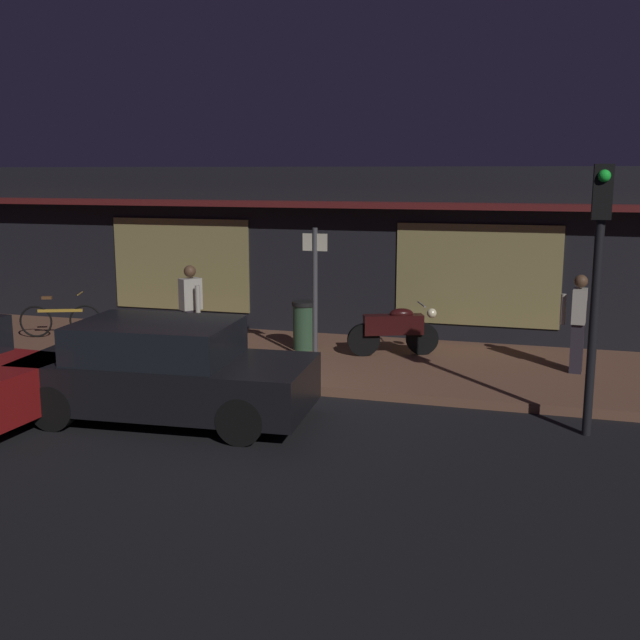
# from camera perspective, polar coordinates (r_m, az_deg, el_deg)

# --- Properties ---
(ground_plane) EXTENTS (60.00, 60.00, 0.00)m
(ground_plane) POSITION_cam_1_polar(r_m,az_deg,el_deg) (11.78, -6.75, -6.48)
(ground_plane) COLOR black
(sidewalk_slab) EXTENTS (18.00, 4.00, 0.15)m
(sidewalk_slab) POSITION_cam_1_polar(r_m,az_deg,el_deg) (14.46, -2.13, -2.82)
(sidewalk_slab) COLOR brown
(sidewalk_slab) RESTS_ON ground_plane
(storefront_building) EXTENTS (18.00, 3.30, 3.60)m
(storefront_building) POSITION_cam_1_polar(r_m,az_deg,el_deg) (17.38, 1.36, 5.29)
(storefront_building) COLOR black
(storefront_building) RESTS_ON ground_plane
(motorcycle) EXTENTS (1.62, 0.83, 0.97)m
(motorcycle) POSITION_cam_1_polar(r_m,az_deg,el_deg) (14.32, 5.55, -0.65)
(motorcycle) COLOR black
(motorcycle) RESTS_ON sidewalk_slab
(bicycle_parked) EXTENTS (1.57, 0.66, 0.91)m
(bicycle_parked) POSITION_cam_1_polar(r_m,az_deg,el_deg) (16.74, -18.60, 0.02)
(bicycle_parked) COLOR black
(bicycle_parked) RESTS_ON sidewalk_slab
(person_photographer) EXTENTS (0.55, 0.44, 1.67)m
(person_photographer) POSITION_cam_1_polar(r_m,az_deg,el_deg) (14.44, -9.50, 0.88)
(person_photographer) COLOR #28232D
(person_photographer) RESTS_ON sidewalk_slab
(person_bystander) EXTENTS (0.62, 0.40, 1.67)m
(person_bystander) POSITION_cam_1_polar(r_m,az_deg,el_deg) (13.67, 18.53, -0.10)
(person_bystander) COLOR #28232D
(person_bystander) RESTS_ON sidewalk_slab
(sign_post) EXTENTS (0.44, 0.09, 2.40)m
(sign_post) POSITION_cam_1_polar(r_m,az_deg,el_deg) (13.52, -0.37, 2.43)
(sign_post) COLOR #47474C
(sign_post) RESTS_ON sidewalk_slab
(trash_bin) EXTENTS (0.48, 0.48, 0.93)m
(trash_bin) POSITION_cam_1_polar(r_m,az_deg,el_deg) (14.74, -1.15, -0.37)
(trash_bin) COLOR #2D4C33
(trash_bin) RESTS_ON sidewalk_slab
(traffic_light_pole) EXTENTS (0.24, 0.33, 3.60)m
(traffic_light_pole) POSITION_cam_1_polar(r_m,az_deg,el_deg) (10.64, 19.86, 4.72)
(traffic_light_pole) COLOR black
(traffic_light_pole) RESTS_ON ground_plane
(parked_car_far) EXTENTS (4.21, 2.02, 1.42)m
(parked_car_far) POSITION_cam_1_polar(r_m,az_deg,el_deg) (11.24, -11.42, -3.74)
(parked_car_far) COLOR black
(parked_car_far) RESTS_ON ground_plane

